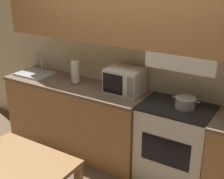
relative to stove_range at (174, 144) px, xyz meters
The scene contains 9 objects.
ground_plane 0.86m from the stove_range, 158.90° to the left, with size 16.00×16.00×0.00m, color brown.
wall_back 1.28m from the stove_range, 163.63° to the left, with size 5.61×0.38×2.55m.
lower_counter_main 1.34m from the stove_range, behind, with size 1.92×0.59×0.92m.
stove_range is the anchor object (origin of this frame).
cooking_pot 0.53m from the stove_range, 13.70° to the left, with size 0.30×0.22×0.11m.
microwave 0.90m from the stove_range, behind, with size 0.41×0.34×0.29m.
sink_basin 2.05m from the stove_range, behind, with size 0.48×0.37×0.29m.
paper_towel_roll 1.46m from the stove_range, behind, with size 0.12×0.12×0.28m.
dining_table 1.66m from the stove_range, 119.85° to the right, with size 0.90×0.61×0.78m.
Camera 1 is at (1.65, -3.13, 2.27)m, focal length 50.00 mm.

